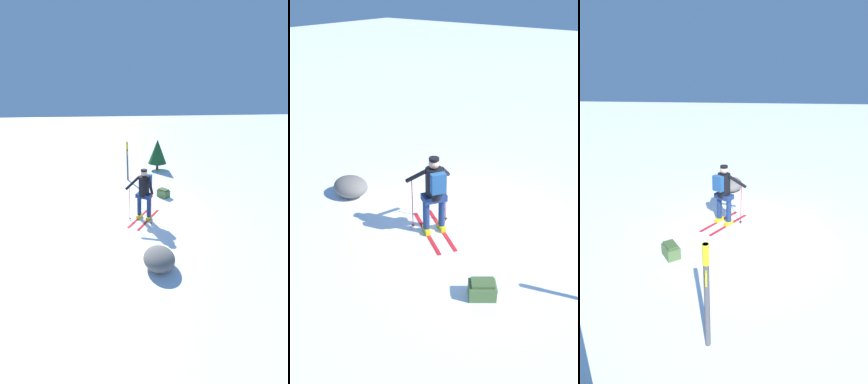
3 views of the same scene
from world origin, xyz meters
The scene contains 4 objects.
ground_plane centered at (0.00, 0.00, 0.00)m, with size 80.00×80.00×0.00m, color white.
skier centered at (0.42, 0.66, 1.06)m, with size 1.68×1.32×1.81m.
dropped_backpack centered at (-1.47, 1.75, 0.17)m, with size 0.59×0.56×0.36m.
rock_boulder centered at (3.15, 0.66, 0.26)m, with size 0.95×0.80×0.52m, color slate.
Camera 2 is at (-3.74, 6.19, 4.94)m, focal length 35.00 mm.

